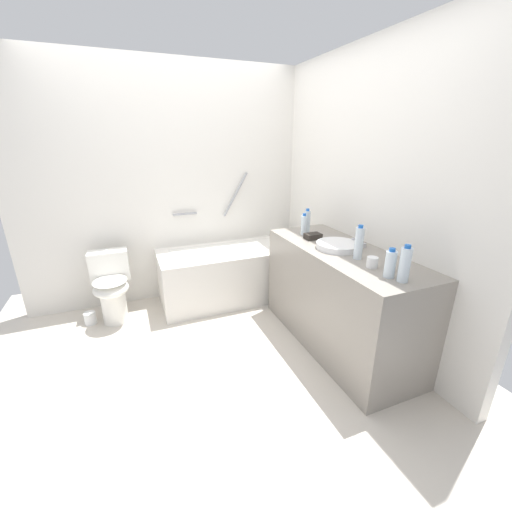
{
  "coord_description": "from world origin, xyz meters",
  "views": [
    {
      "loc": [
        -0.52,
        -2.34,
        1.72
      ],
      "look_at": [
        0.54,
        0.25,
        0.71
      ],
      "focal_mm": 22.71,
      "sensor_mm": 36.0,
      "label": 1
    }
  ],
  "objects": [
    {
      "name": "water_bottle_0",
      "position": [
        1.05,
        -0.51,
        1.0
      ],
      "size": [
        0.06,
        0.06,
        0.26
      ],
      "color": "silver",
      "rests_on": "vanity_counter"
    },
    {
      "name": "drinking_glass_1",
      "position": [
        1.03,
        -0.7,
        0.91
      ],
      "size": [
        0.08,
        0.08,
        0.08
      ],
      "primitive_type": "cylinder",
      "color": "white",
      "rests_on": "vanity_counter"
    },
    {
      "name": "sink_basin",
      "position": [
        1.06,
        -0.26,
        0.9
      ],
      "size": [
        0.35,
        0.35,
        0.05
      ],
      "primitive_type": "cylinder",
      "color": "white",
      "rests_on": "vanity_counter"
    },
    {
      "name": "amenity_basket",
      "position": [
        1.01,
        0.05,
        0.9
      ],
      "size": [
        0.14,
        0.1,
        0.05
      ],
      "primitive_type": "cube",
      "color": "#2D2823",
      "rests_on": "vanity_counter"
    },
    {
      "name": "drinking_glass_0",
      "position": [
        1.1,
        -0.79,
        0.92
      ],
      "size": [
        0.06,
        0.06,
        0.1
      ],
      "primitive_type": "cylinder",
      "color": "white",
      "rests_on": "vanity_counter"
    },
    {
      "name": "toilet",
      "position": [
        -0.75,
        0.87,
        0.37
      ],
      "size": [
        0.37,
        0.5,
        0.69
      ],
      "rotation": [
        0.0,
        0.0,
        -1.58
      ],
      "color": "white",
      "rests_on": "ground_plane"
    },
    {
      "name": "sink_faucet",
      "position": [
        1.27,
        -0.26,
        0.91
      ],
      "size": [
        0.1,
        0.15,
        0.08
      ],
      "color": "#AAAAAF",
      "rests_on": "vanity_counter"
    },
    {
      "name": "wall_right_mirror",
      "position": [
        1.44,
        0.0,
        1.24
      ],
      "size": [
        0.1,
        2.82,
        2.47
      ],
      "primitive_type": "cube",
      "color": "white",
      "rests_on": "ground_plane"
    },
    {
      "name": "wall_back_tiled",
      "position": [
        0.0,
        1.26,
        1.24
      ],
      "size": [
        3.17,
        0.1,
        2.47
      ],
      "primitive_type": "cube",
      "color": "white",
      "rests_on": "ground_plane"
    },
    {
      "name": "water_bottle_1",
      "position": [
        1.04,
        -0.96,
        0.99
      ],
      "size": [
        0.07,
        0.07,
        0.24
      ],
      "color": "silver",
      "rests_on": "vanity_counter"
    },
    {
      "name": "water_bottle_2",
      "position": [
        1.0,
        0.21,
        0.97
      ],
      "size": [
        0.06,
        0.06,
        0.2
      ],
      "color": "silver",
      "rests_on": "vanity_counter"
    },
    {
      "name": "water_bottle_3",
      "position": [
        1.01,
        -0.87,
        0.97
      ],
      "size": [
        0.07,
        0.07,
        0.2
      ],
      "color": "silver",
      "rests_on": "vanity_counter"
    },
    {
      "name": "ground_plane",
      "position": [
        0.0,
        0.0,
        0.0
      ],
      "size": [
        3.77,
        3.77,
        0.0
      ],
      "primitive_type": "plane",
      "color": "beige"
    },
    {
      "name": "water_bottle_4",
      "position": [
        1.07,
        0.26,
        0.98
      ],
      "size": [
        0.06,
        0.06,
        0.23
      ],
      "color": "silver",
      "rests_on": "vanity_counter"
    },
    {
      "name": "vanity_counter",
      "position": [
        1.08,
        -0.31,
        0.44
      ],
      "size": [
        0.61,
        1.57,
        0.88
      ],
      "primitive_type": "cube",
      "color": "gray",
      "rests_on": "ground_plane"
    },
    {
      "name": "toilet_paper_roll",
      "position": [
        -0.98,
        0.86,
        0.06
      ],
      "size": [
        0.11,
        0.11,
        0.12
      ],
      "primitive_type": "cylinder",
      "color": "white",
      "rests_on": "ground_plane"
    },
    {
      "name": "bathtub",
      "position": [
        0.52,
        0.87,
        0.31
      ],
      "size": [
        1.61,
        0.67,
        1.37
      ],
      "color": "silver",
      "rests_on": "ground_plane"
    }
  ]
}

